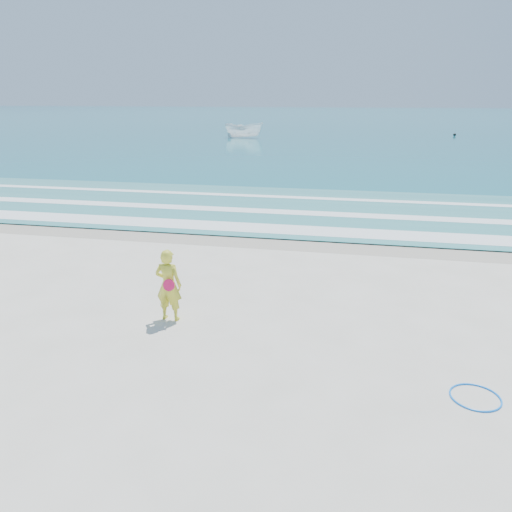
# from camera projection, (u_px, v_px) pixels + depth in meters

# --- Properties ---
(ground) EXTENTS (400.00, 400.00, 0.00)m
(ground) POSITION_uv_depth(u_px,v_px,m) (182.00, 369.00, 9.38)
(ground) COLOR silver
(ground) RESTS_ON ground
(wet_sand) EXTENTS (400.00, 2.40, 0.00)m
(wet_sand) POSITION_uv_depth(u_px,v_px,m) (268.00, 239.00, 17.76)
(wet_sand) COLOR #B2A893
(wet_sand) RESTS_ON ground
(ocean) EXTENTS (400.00, 190.00, 0.04)m
(ocean) POSITION_uv_depth(u_px,v_px,m) (348.00, 118.00, 107.20)
(ocean) COLOR #19727F
(ocean) RESTS_ON ground
(shallow) EXTENTS (400.00, 10.00, 0.01)m
(shallow) POSITION_uv_depth(u_px,v_px,m) (288.00, 208.00, 22.41)
(shallow) COLOR #59B7AD
(shallow) RESTS_ON ocean
(foam_near) EXTENTS (400.00, 1.40, 0.01)m
(foam_near) POSITION_uv_depth(u_px,v_px,m) (274.00, 229.00, 18.96)
(foam_near) COLOR white
(foam_near) RESTS_ON shallow
(foam_mid) EXTENTS (400.00, 0.90, 0.01)m
(foam_mid) POSITION_uv_depth(u_px,v_px,m) (285.00, 212.00, 21.66)
(foam_mid) COLOR white
(foam_mid) RESTS_ON shallow
(foam_far) EXTENTS (400.00, 0.60, 0.01)m
(foam_far) POSITION_uv_depth(u_px,v_px,m) (295.00, 197.00, 24.74)
(foam_far) COLOR white
(foam_far) RESTS_ON shallow
(hoop) EXTENTS (0.99, 0.99, 0.03)m
(hoop) POSITION_uv_depth(u_px,v_px,m) (475.00, 397.00, 8.47)
(hoop) COLOR #0E7CFF
(hoop) RESTS_ON ground
(boat) EXTENTS (4.75, 2.03, 1.80)m
(boat) POSITION_uv_depth(u_px,v_px,m) (244.00, 130.00, 58.55)
(boat) COLOR white
(boat) RESTS_ON ocean
(buoy) EXTENTS (0.36, 0.36, 0.36)m
(buoy) POSITION_uv_depth(u_px,v_px,m) (455.00, 135.00, 61.19)
(buoy) COLOR black
(buoy) RESTS_ON ocean
(woman) EXTENTS (0.63, 0.44, 1.68)m
(woman) POSITION_uv_depth(u_px,v_px,m) (169.00, 285.00, 11.20)
(woman) COLOR gold
(woman) RESTS_ON ground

